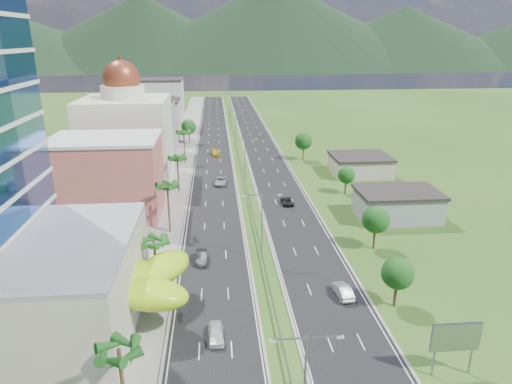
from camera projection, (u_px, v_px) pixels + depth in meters
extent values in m
plane|color=#2D5119|center=(269.00, 292.00, 63.37)|extent=(500.00, 500.00, 0.00)
cube|color=black|center=(214.00, 146.00, 147.59)|extent=(11.00, 260.00, 0.04)
cube|color=black|center=(260.00, 145.00, 148.86)|extent=(11.00, 260.00, 0.04)
cube|color=gray|center=(184.00, 147.00, 146.77)|extent=(7.00, 260.00, 0.12)
cube|color=gray|center=(240.00, 158.00, 131.06)|extent=(0.08, 216.00, 0.28)
cube|color=gray|center=(228.00, 107.00, 227.32)|extent=(0.10, 0.12, 0.70)
cube|color=gray|center=(289.00, 339.00, 36.20)|extent=(2.88, 0.12, 0.12)
cube|color=gray|center=(325.00, 337.00, 36.44)|extent=(2.88, 0.12, 0.12)
cube|color=silver|center=(273.00, 341.00, 36.12)|extent=(0.60, 0.25, 0.18)
cube|color=silver|center=(340.00, 337.00, 36.58)|extent=(0.60, 0.25, 0.18)
cylinder|color=gray|center=(262.00, 227.00, 71.03)|extent=(0.20, 0.20, 11.00)
cube|color=gray|center=(253.00, 195.00, 69.20)|extent=(2.88, 0.12, 0.12)
cube|color=gray|center=(271.00, 195.00, 69.44)|extent=(2.88, 0.12, 0.12)
cube|color=silver|center=(244.00, 196.00, 69.12)|extent=(0.60, 0.25, 0.18)
cube|color=silver|center=(280.00, 195.00, 69.58)|extent=(0.60, 0.25, 0.18)
cylinder|color=gray|center=(245.00, 161.00, 108.74)|extent=(0.20, 0.20, 11.00)
cube|color=gray|center=(239.00, 139.00, 106.91)|extent=(2.88, 0.12, 0.12)
cube|color=gray|center=(251.00, 139.00, 107.16)|extent=(2.88, 0.12, 0.12)
cube|color=silver|center=(233.00, 140.00, 106.84)|extent=(0.60, 0.25, 0.18)
cube|color=silver|center=(256.00, 139.00, 107.30)|extent=(0.60, 0.25, 0.18)
cylinder|color=gray|center=(236.00, 126.00, 151.17)|extent=(0.20, 0.20, 11.00)
cube|color=gray|center=(231.00, 110.00, 149.35)|extent=(2.88, 0.12, 0.12)
cube|color=gray|center=(240.00, 110.00, 149.59)|extent=(2.88, 0.12, 0.12)
cube|color=silver|center=(227.00, 111.00, 149.27)|extent=(0.60, 0.25, 0.18)
cube|color=silver|center=(244.00, 110.00, 149.73)|extent=(0.60, 0.25, 0.18)
cylinder|color=gray|center=(231.00, 107.00, 193.61)|extent=(0.20, 0.20, 11.00)
cube|color=gray|center=(227.00, 94.00, 191.78)|extent=(2.88, 0.12, 0.12)
cube|color=gray|center=(234.00, 94.00, 192.02)|extent=(2.88, 0.12, 0.12)
cube|color=silver|center=(224.00, 94.00, 191.70)|extent=(0.60, 0.25, 0.18)
cube|color=silver|center=(237.00, 94.00, 192.16)|extent=(0.60, 0.25, 0.18)
cube|color=#B8AF97|center=(4.00, 290.00, 53.22)|extent=(30.00, 24.00, 11.00)
cylinder|color=gray|center=(86.00, 295.00, 58.80)|extent=(0.50, 0.50, 4.00)
cylinder|color=gray|center=(135.00, 314.00, 54.68)|extent=(0.50, 0.50, 4.00)
cylinder|color=gray|center=(95.00, 331.00, 51.51)|extent=(0.50, 0.50, 4.00)
cylinder|color=gray|center=(157.00, 292.00, 59.57)|extent=(0.50, 0.50, 4.00)
cube|color=#C35650|center=(108.00, 178.00, 88.75)|extent=(20.00, 15.00, 15.00)
cube|color=beige|center=(127.00, 140.00, 109.63)|extent=(20.00, 20.00, 20.00)
cylinder|color=beige|center=(123.00, 92.00, 105.93)|extent=(10.00, 10.00, 3.00)
sphere|color=brown|center=(122.00, 79.00, 104.96)|extent=(8.40, 8.40, 8.40)
cube|color=gray|center=(146.00, 129.00, 133.94)|extent=(16.00, 15.00, 16.00)
cube|color=#B8AF97|center=(156.00, 121.00, 155.16)|extent=(16.00, 15.00, 13.00)
cube|color=silver|center=(162.00, 104.00, 176.04)|extent=(16.00, 15.00, 18.00)
cylinder|color=gray|center=(433.00, 363.00, 47.15)|extent=(0.24, 0.24, 3.20)
cylinder|color=gray|center=(470.00, 360.00, 47.49)|extent=(0.24, 0.24, 3.20)
cube|color=#D85919|center=(456.00, 337.00, 46.36)|extent=(5.20, 0.35, 3.20)
cube|color=gray|center=(397.00, 206.00, 88.51)|extent=(15.00, 10.00, 5.00)
cube|color=#B8AF97|center=(360.00, 166.00, 117.07)|extent=(14.00, 12.00, 4.40)
cylinder|color=#47301C|center=(156.00, 265.00, 62.73)|extent=(0.36, 0.36, 7.50)
cylinder|color=#47301C|center=(169.00, 209.00, 81.35)|extent=(0.36, 0.36, 9.00)
cylinder|color=#47301C|center=(178.00, 175.00, 103.20)|extent=(0.36, 0.36, 8.00)
cylinder|color=#47301C|center=(184.00, 148.00, 126.64)|extent=(0.36, 0.36, 8.80)
cylinder|color=#47301C|center=(189.00, 136.00, 150.84)|extent=(0.40, 0.40, 4.90)
sphere|color=#1D561A|center=(189.00, 127.00, 149.83)|extent=(4.90, 4.90, 4.90)
cylinder|color=#47301C|center=(396.00, 292.00, 59.33)|extent=(0.40, 0.40, 4.20)
sphere|color=#1D561A|center=(398.00, 273.00, 58.47)|extent=(4.20, 4.20, 4.20)
cylinder|color=#47301C|center=(374.00, 236.00, 75.56)|extent=(0.40, 0.40, 4.55)
sphere|color=#1D561A|center=(376.00, 220.00, 74.62)|extent=(4.55, 4.55, 4.55)
cylinder|color=#47301C|center=(346.00, 186.00, 102.33)|extent=(0.40, 0.40, 3.85)
sphere|color=#1D561A|center=(346.00, 175.00, 101.53)|extent=(3.85, 3.85, 3.85)
cylinder|color=#47301C|center=(303.00, 152.00, 130.11)|extent=(0.40, 0.40, 4.90)
sphere|color=#1D561A|center=(303.00, 141.00, 129.10)|extent=(4.90, 4.90, 4.90)
imported|color=silver|center=(216.00, 334.00, 53.08)|extent=(1.94, 4.48, 1.51)
imported|color=black|center=(201.00, 257.00, 71.50)|extent=(1.78, 4.91, 1.61)
imported|color=#A6A7AD|center=(221.00, 181.00, 109.25)|extent=(3.27, 6.12, 1.63)
imported|color=gold|center=(216.00, 153.00, 136.15)|extent=(2.99, 5.65, 1.56)
imported|color=#B4B7BC|center=(343.00, 291.00, 61.98)|extent=(2.14, 5.06, 1.62)
imported|color=black|center=(287.00, 201.00, 96.41)|extent=(2.39, 4.92, 1.35)
imported|color=black|center=(182.00, 314.00, 56.94)|extent=(0.68, 2.03, 1.28)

